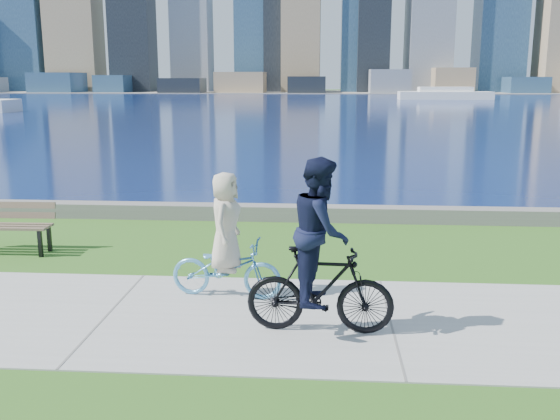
{
  "coord_description": "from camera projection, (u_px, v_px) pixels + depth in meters",
  "views": [
    {
      "loc": [
        3.07,
        -8.2,
        3.34
      ],
      "look_at": [
        2.3,
        2.21,
        1.1
      ],
      "focal_mm": 40.0,
      "sensor_mm": 36.0,
      "label": 1
    }
  ],
  "objects": [
    {
      "name": "far_shore",
      "position": [
        313.0,
        92.0,
        135.66
      ],
      "size": [
        320.0,
        30.0,
        0.12
      ],
      "primitive_type": "cube",
      "color": "gray",
      "rests_on": "ground"
    },
    {
      "name": "ground",
      "position": [
        108.0,
        315.0,
        8.92
      ],
      "size": [
        320.0,
        320.0,
        0.0
      ],
      "primitive_type": "plane",
      "color": "#295917",
      "rests_on": "ground"
    },
    {
      "name": "seawall",
      "position": [
        197.0,
        211.0,
        14.92
      ],
      "size": [
        90.0,
        0.5,
        0.35
      ],
      "primitive_type": "cube",
      "color": "#65635F",
      "rests_on": "ground"
    },
    {
      "name": "cyclist_man",
      "position": [
        320.0,
        261.0,
        8.08
      ],
      "size": [
        0.75,
        1.96,
        2.33
      ],
      "rotation": [
        0.0,
        0.0,
        1.52
      ],
      "color": "black",
      "rests_on": "ground"
    },
    {
      "name": "ferry_far",
      "position": [
        445.0,
        94.0,
        92.22
      ],
      "size": [
        13.51,
        3.86,
        1.83
      ],
      "color": "white",
      "rests_on": "ground"
    },
    {
      "name": "park_bench",
      "position": [
        5.0,
        223.0,
        12.0
      ],
      "size": [
        1.85,
        0.67,
        0.95
      ],
      "rotation": [
        0.0,
        0.0,
        0.02
      ],
      "color": "black",
      "rests_on": "ground"
    },
    {
      "name": "concrete_path",
      "position": [
        108.0,
        314.0,
        8.91
      ],
      "size": [
        80.0,
        3.5,
        0.02
      ],
      "primitive_type": "cube",
      "color": "#9E9E99",
      "rests_on": "ground"
    },
    {
      "name": "bay_water",
      "position": [
        302.0,
        103.0,
        79.12
      ],
      "size": [
        320.0,
        131.0,
        0.01
      ],
      "primitive_type": "cube",
      "color": "#0C1C4D",
      "rests_on": "ground"
    },
    {
      "name": "cyclist_woman",
      "position": [
        226.0,
        251.0,
        9.47
      ],
      "size": [
        0.81,
        1.79,
        1.93
      ],
      "rotation": [
        0.0,
        0.0,
        1.45
      ],
      "color": "#58A4D6",
      "rests_on": "ground"
    }
  ]
}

